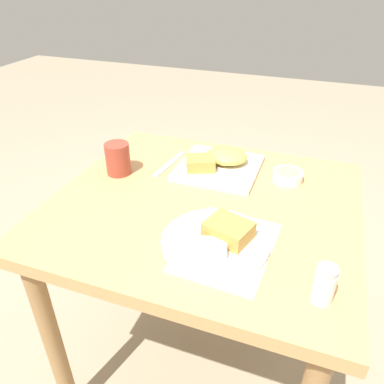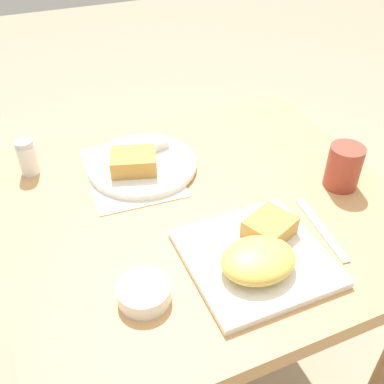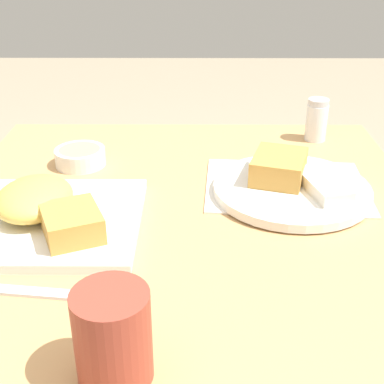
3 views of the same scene
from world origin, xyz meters
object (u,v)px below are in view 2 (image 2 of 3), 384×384
object	(u,v)px
salt_shaker	(28,159)
butter_knife	(321,229)
plate_square_near	(258,254)
sauce_ramekin	(144,292)
coffee_mug	(344,167)
plate_oval_far	(140,163)

from	to	relation	value
salt_shaker	butter_knife	bearing A→B (deg)	-40.35
plate_square_near	sauce_ramekin	xyz separation A→B (m)	(-0.21, 0.00, -0.01)
butter_knife	coffee_mug	xyz separation A→B (m)	(0.12, 0.10, 0.05)
plate_oval_far	butter_knife	xyz separation A→B (m)	(0.26, -0.33, -0.02)
plate_oval_far	coffee_mug	bearing A→B (deg)	-30.89
plate_oval_far	sauce_ramekin	distance (m)	0.37
plate_square_near	plate_oval_far	distance (m)	0.37
butter_knife	coffee_mug	bearing A→B (deg)	-42.99
plate_square_near	butter_knife	world-z (taller)	plate_square_near
plate_square_near	coffee_mug	distance (m)	0.31
coffee_mug	salt_shaker	bearing A→B (deg)	152.98
coffee_mug	plate_square_near	bearing A→B (deg)	-155.14
plate_square_near	salt_shaker	size ratio (longest dim) A/B	2.92
salt_shaker	plate_square_near	bearing A→B (deg)	-53.09
salt_shaker	coffee_mug	size ratio (longest dim) A/B	0.86
sauce_ramekin	butter_knife	bearing A→B (deg)	3.61
plate_oval_far	sauce_ramekin	bearing A→B (deg)	-107.13
sauce_ramekin	butter_knife	world-z (taller)	sauce_ramekin
plate_square_near	butter_knife	xyz separation A→B (m)	(0.16, 0.03, -0.02)
salt_shaker	sauce_ramekin	bearing A→B (deg)	-74.30
plate_oval_far	coffee_mug	xyz separation A→B (m)	(0.38, -0.23, 0.03)
plate_oval_far	butter_knife	bearing A→B (deg)	-52.15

